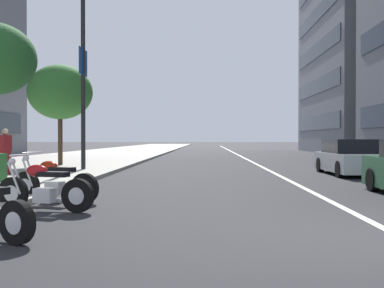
{
  "coord_description": "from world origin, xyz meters",
  "views": [
    {
      "loc": [
        -6.48,
        2.8,
        1.41
      ],
      "look_at": [
        17.17,
        3.51,
        1.15
      ],
      "focal_mm": 44.48,
      "sensor_mm": 36.0,
      "label": 1
    }
  ],
  "objects_px": {
    "pedestrian_on_plaza": "(5,152)",
    "car_following_behind": "(350,158)",
    "motorcycle_far_end_row": "(44,190)",
    "street_lamp_with_banners": "(90,43)",
    "motorcycle_nearest_camera": "(54,183)",
    "street_tree_by_lamp_post": "(60,92)"
  },
  "relations": [
    {
      "from": "motorcycle_far_end_row",
      "to": "motorcycle_nearest_camera",
      "type": "relative_size",
      "value": 0.96
    },
    {
      "from": "motorcycle_nearest_camera",
      "to": "car_following_behind",
      "type": "relative_size",
      "value": 0.48
    },
    {
      "from": "car_following_behind",
      "to": "street_tree_by_lamp_post",
      "type": "relative_size",
      "value": 0.93
    },
    {
      "from": "motorcycle_far_end_row",
      "to": "street_lamp_with_banners",
      "type": "distance_m",
      "value": 11.73
    },
    {
      "from": "car_following_behind",
      "to": "motorcycle_far_end_row",
      "type": "bearing_deg",
      "value": 137.66
    },
    {
      "from": "motorcycle_far_end_row",
      "to": "pedestrian_on_plaza",
      "type": "height_order",
      "value": "pedestrian_on_plaza"
    },
    {
      "from": "street_tree_by_lamp_post",
      "to": "pedestrian_on_plaza",
      "type": "height_order",
      "value": "street_tree_by_lamp_post"
    },
    {
      "from": "street_tree_by_lamp_post",
      "to": "pedestrian_on_plaza",
      "type": "relative_size",
      "value": 2.98
    },
    {
      "from": "street_lamp_with_banners",
      "to": "street_tree_by_lamp_post",
      "type": "xyz_separation_m",
      "value": [
        3.01,
        2.18,
        -1.74
      ]
    },
    {
      "from": "motorcycle_nearest_camera",
      "to": "street_tree_by_lamp_post",
      "type": "height_order",
      "value": "street_tree_by_lamp_post"
    },
    {
      "from": "pedestrian_on_plaza",
      "to": "motorcycle_nearest_camera",
      "type": "bearing_deg",
      "value": -40.5
    },
    {
      "from": "car_following_behind",
      "to": "pedestrian_on_plaza",
      "type": "bearing_deg",
      "value": 100.66
    },
    {
      "from": "motorcycle_nearest_camera",
      "to": "car_following_behind",
      "type": "distance_m",
      "value": 12.28
    },
    {
      "from": "motorcycle_far_end_row",
      "to": "motorcycle_nearest_camera",
      "type": "distance_m",
      "value": 1.41
    },
    {
      "from": "pedestrian_on_plaza",
      "to": "car_following_behind",
      "type": "bearing_deg",
      "value": 28.45
    },
    {
      "from": "car_following_behind",
      "to": "pedestrian_on_plaza",
      "type": "relative_size",
      "value": 2.78
    },
    {
      "from": "motorcycle_far_end_row",
      "to": "car_following_behind",
      "type": "relative_size",
      "value": 0.46
    },
    {
      "from": "motorcycle_nearest_camera",
      "to": "street_tree_by_lamp_post",
      "type": "bearing_deg",
      "value": -52.46
    },
    {
      "from": "motorcycle_nearest_camera",
      "to": "pedestrian_on_plaza",
      "type": "height_order",
      "value": "pedestrian_on_plaza"
    },
    {
      "from": "motorcycle_far_end_row",
      "to": "car_following_behind",
      "type": "xyz_separation_m",
      "value": [
        9.67,
        -8.82,
        0.24
      ]
    },
    {
      "from": "street_lamp_with_banners",
      "to": "motorcycle_far_end_row",
      "type": "bearing_deg",
      "value": -170.89
    },
    {
      "from": "street_lamp_with_banners",
      "to": "pedestrian_on_plaza",
      "type": "xyz_separation_m",
      "value": [
        -3.21,
        2.2,
        -4.43
      ]
    }
  ]
}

